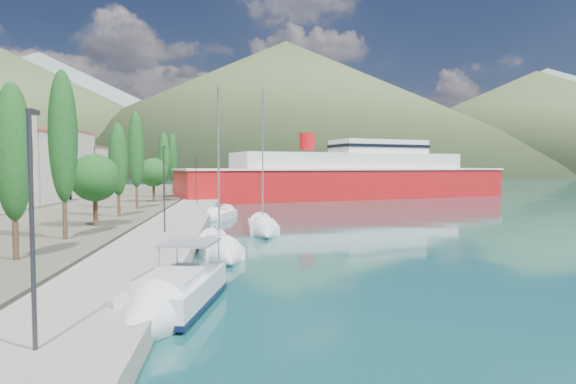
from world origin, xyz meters
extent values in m
plane|color=#124546|center=(0.00, 120.00, 0.00)|extent=(1400.00, 1400.00, 0.00)
cube|color=gray|center=(-9.00, 26.00, 0.40)|extent=(5.00, 88.00, 0.80)
cone|color=slate|center=(-250.00, 620.00, 75.00)|extent=(640.00, 640.00, 150.00)
cone|color=slate|center=(80.00, 680.00, 90.00)|extent=(760.00, 760.00, 180.00)
cone|color=slate|center=(420.00, 600.00, 70.00)|extent=(640.00, 640.00, 140.00)
cone|color=#445730|center=(40.00, 400.00, 57.50)|extent=(480.00, 480.00, 115.00)
cone|color=#445730|center=(260.00, 380.00, 45.00)|extent=(420.00, 420.00, 90.00)
cube|color=silver|center=(-32.00, 44.00, 5.20)|extent=(9.00, 11.00, 9.00)
cube|color=#9E5138|center=(-32.00, 44.00, 9.85)|extent=(9.20, 11.20, 0.30)
cube|color=beige|center=(-32.00, 55.00, 5.70)|extent=(9.00, 13.00, 10.00)
cube|color=#9E5138|center=(-32.00, 55.00, 10.85)|extent=(9.20, 13.20, 0.30)
cube|color=beige|center=(-32.00, 66.00, 4.70)|extent=(9.00, 10.00, 8.00)
cube|color=#9E5138|center=(-32.00, 66.00, 8.85)|extent=(9.20, 10.20, 0.30)
cylinder|color=#47301E|center=(-15.07, 3.08, 1.69)|extent=(0.30, 0.30, 1.98)
ellipsoid|color=#184A19|center=(-15.07, 3.08, 6.18)|extent=(1.80, 1.80, 7.01)
cylinder|color=#47301E|center=(-15.07, 10.17, 1.91)|extent=(0.30, 0.30, 2.42)
ellipsoid|color=#184A19|center=(-15.07, 10.17, 7.41)|extent=(1.80, 1.80, 8.58)
cylinder|color=#47301E|center=(-15.07, 17.00, 1.88)|extent=(0.36, 0.36, 2.35)
sphere|color=#184A19|center=(-15.07, 17.00, 4.56)|extent=(3.76, 3.76, 3.76)
cylinder|color=#47301E|center=(-15.07, 24.68, 1.68)|extent=(0.30, 0.30, 1.97)
ellipsoid|color=#184A19|center=(-15.07, 24.68, 6.16)|extent=(1.80, 1.80, 6.98)
cylinder|color=#47301E|center=(-15.07, 33.06, 1.90)|extent=(0.30, 0.30, 2.40)
ellipsoid|color=#184A19|center=(-15.07, 33.06, 7.35)|extent=(1.80, 1.80, 8.50)
cylinder|color=#47301E|center=(-15.07, 44.17, 1.92)|extent=(0.36, 0.36, 2.43)
sphere|color=#184A19|center=(-15.07, 44.17, 4.69)|extent=(3.89, 3.89, 3.89)
cylinder|color=#47301E|center=(-15.07, 53.62, 1.81)|extent=(0.30, 0.30, 2.21)
ellipsoid|color=#184A19|center=(-15.07, 53.62, 6.83)|extent=(1.80, 1.80, 7.84)
cylinder|color=#47301E|center=(-15.07, 64.13, 1.86)|extent=(0.30, 0.30, 2.32)
ellipsoid|color=#184A19|center=(-15.07, 64.13, 7.14)|extent=(1.80, 1.80, 8.24)
cylinder|color=#2D2D33|center=(-9.00, -9.93, 3.80)|extent=(0.12, 0.12, 6.00)
cube|color=#2D2D33|center=(-9.00, -9.68, 6.80)|extent=(0.15, 0.50, 0.12)
cylinder|color=#2D2D33|center=(-9.00, 12.19, 3.80)|extent=(0.12, 0.12, 6.00)
cube|color=#2D2D33|center=(-9.00, 12.44, 6.80)|extent=(0.15, 0.50, 0.12)
cylinder|color=#2D2D33|center=(-9.00, 39.57, 3.80)|extent=(0.12, 0.12, 6.00)
cube|color=#2D2D33|center=(-9.00, 39.82, 6.80)|extent=(0.15, 0.50, 0.12)
cube|color=black|center=(-6.17, -3.91, -0.04)|extent=(3.21, 5.92, 0.63)
cube|color=silver|center=(-6.17, -3.91, 0.67)|extent=(3.50, 6.25, 0.99)
cube|color=black|center=(-6.17, -3.91, 0.22)|extent=(3.56, 6.33, 0.20)
cube|color=silver|center=(-6.32, -4.61, 1.30)|extent=(2.42, 3.20, 0.36)
cube|color=slate|center=(-5.84, -2.36, 2.29)|extent=(2.52, 2.82, 0.09)
cone|color=silver|center=(-6.93, -7.57, 0.49)|extent=(2.88, 3.30, 2.34)
cube|color=silver|center=(-5.07, 7.94, 0.25)|extent=(3.27, 6.01, 0.91)
cube|color=silver|center=(-5.01, 7.56, 0.86)|extent=(1.77, 2.48, 0.35)
cylinder|color=silver|center=(-5.01, 7.56, 5.52)|extent=(0.12, 0.12, 9.61)
cone|color=silver|center=(-4.45, 4.35, 0.25)|extent=(2.75, 3.02, 2.33)
cube|color=silver|center=(-1.72, 18.28, 0.25)|extent=(2.37, 6.47, 0.91)
cube|color=silver|center=(-1.71, 17.85, 0.86)|extent=(1.41, 2.59, 0.35)
cylinder|color=silver|center=(-1.71, 17.85, 6.28)|extent=(0.12, 0.12, 11.15)
cone|color=silver|center=(-1.69, 14.14, 0.25)|extent=(2.35, 3.03, 2.33)
cube|color=silver|center=(-5.71, 28.78, 0.25)|extent=(3.73, 5.67, 0.90)
cube|color=silver|center=(-5.81, 28.45, 0.85)|extent=(1.93, 2.40, 0.35)
cylinder|color=silver|center=(-5.81, 28.45, 5.18)|extent=(0.12, 0.12, 8.96)
cone|color=silver|center=(-6.69, 25.58, 0.25)|extent=(2.91, 3.01, 2.29)
cube|color=#B11113|center=(15.50, 59.37, 2.21)|extent=(59.16, 28.26, 5.62)
cube|color=silver|center=(15.50, 59.37, 5.01)|extent=(59.65, 28.72, 0.30)
cube|color=silver|center=(15.50, 59.37, 6.22)|extent=(41.31, 21.11, 3.01)
cube|color=silver|center=(21.26, 61.10, 8.92)|extent=(17.74, 11.83, 2.41)
cylinder|color=#B11113|center=(7.82, 57.06, 9.63)|extent=(2.61, 2.61, 2.81)
camera|label=1|loc=(-3.93, -22.45, 5.42)|focal=30.00mm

